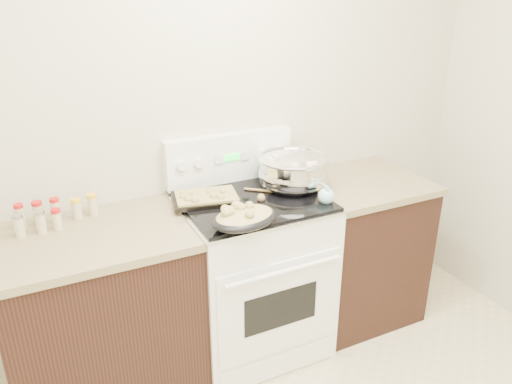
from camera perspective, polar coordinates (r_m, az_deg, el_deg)
room_shell at (r=1.10m, az=15.38°, el=5.76°), size 4.10×3.60×2.75m
counter_left at (r=2.71m, az=-17.00°, el=-13.17°), size 0.93×0.67×0.92m
counter_right at (r=3.24m, az=11.26°, el=-6.21°), size 0.73×0.67×0.92m
kitchen_range at (r=2.88m, az=-0.48°, el=-9.00°), size 0.78×0.73×1.22m
mixing_bowl at (r=2.79m, az=4.26°, el=2.34°), size 0.51×0.51×0.24m
roasting_pan at (r=2.35m, az=-1.39°, el=-2.86°), size 0.37×0.29×0.12m
baking_sheet at (r=2.65m, az=-5.84°, el=-0.60°), size 0.40×0.32×0.06m
wooden_spoon at (r=2.68m, az=0.93°, el=-0.36°), size 0.22×0.19×0.04m
blue_ladle at (r=2.64m, az=7.98°, el=-0.33°), size 0.14×0.28×0.11m
spice_jars at (r=2.59m, az=-22.43°, el=-2.42°), size 0.39×0.15×0.13m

